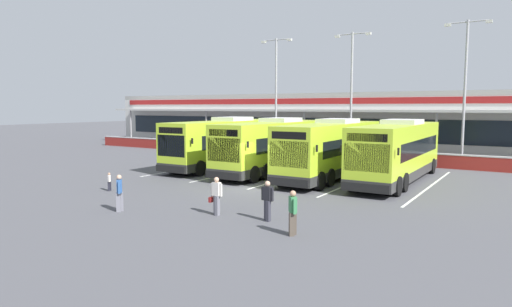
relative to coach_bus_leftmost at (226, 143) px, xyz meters
The scene contains 20 objects.
ground_plane 9.36m from the coach_bus_leftmost, 44.65° to the right, with size 200.00×200.00×0.00m, color #4C4C51.
terminal_building 21.50m from the coach_bus_leftmost, 72.26° to the left, with size 70.00×13.00×6.00m.
red_barrier_wall 10.44m from the coach_bus_leftmost, 50.88° to the left, with size 60.00×0.40×1.10m.
coach_bus_leftmost is the anchor object (origin of this frame).
coach_bus_left_centre 4.48m from the coach_bus_leftmost, ahead, with size 2.99×12.16×3.78m.
coach_bus_centre 8.83m from the coach_bus_leftmost, ahead, with size 2.99×12.16×3.78m.
coach_bus_right_centre 12.84m from the coach_bus_leftmost, ahead, with size 2.99×12.16×3.78m.
bay_stripe_far_west 2.62m from the coach_bus_leftmost, 166.10° to the right, with size 0.14×13.00×0.01m, color silver.
bay_stripe_west 2.98m from the coach_bus_leftmost, 11.14° to the right, with size 0.14×13.00×0.01m, color silver.
bay_stripe_mid_west 6.79m from the coach_bus_leftmost, ahead, with size 0.14×13.00×0.01m, color silver.
bay_stripe_centre 10.90m from the coach_bus_leftmost, ahead, with size 0.14×13.00×0.01m, color silver.
bay_stripe_mid_east 15.05m from the coach_bus_leftmost, ahead, with size 0.14×13.00×0.01m, color silver.
pedestrian_with_handbag 15.27m from the coach_bus_leftmost, 55.46° to the right, with size 0.62×0.31×1.62m.
pedestrian_in_dark_coat 18.62m from the coach_bus_leftmost, 46.63° to the right, with size 0.44×0.45×1.62m.
pedestrian_child 11.41m from the coach_bus_leftmost, 87.81° to the right, with size 0.29×0.26×1.00m.
pedestrian_near_bin 16.48m from the coach_bus_leftmost, 48.15° to the right, with size 0.54×0.32×1.62m.
pedestrian_approaching_bus 15.06m from the coach_bus_leftmost, 71.90° to the right, with size 0.46×0.43×1.62m.
lamp_post_west 11.10m from the coach_bus_leftmost, 97.52° to the left, with size 3.24×0.28×11.00m.
lamp_post_centre 12.94m from the coach_bus_leftmost, 60.36° to the left, with size 3.24×0.28×11.00m.
lamp_post_east 18.65m from the coach_bus_leftmost, 32.89° to the left, with size 3.24×0.28×11.00m.
Camera 1 is at (13.37, -20.86, 4.56)m, focal length 31.28 mm.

